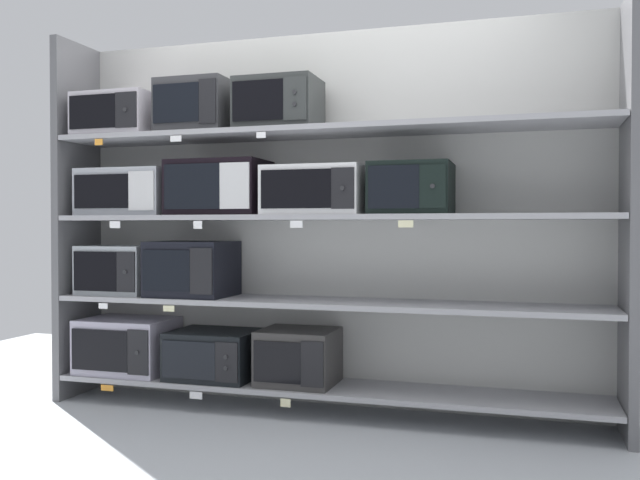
% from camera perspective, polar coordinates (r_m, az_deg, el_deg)
% --- Properties ---
extents(ground, '(7.19, 6.00, 0.02)m').
position_cam_1_polar(ground, '(3.16, -5.56, -18.93)').
color(ground, '#B2B7BC').
extents(back_panel, '(3.39, 0.04, 2.24)m').
position_cam_1_polar(back_panel, '(4.14, 0.96, 1.76)').
color(back_panel, '#B2B2AD').
rests_on(back_panel, ground).
extents(upright_left, '(0.05, 0.44, 2.24)m').
position_cam_1_polar(upright_left, '(4.65, -19.55, 1.63)').
color(upright_left, '#5B5B5E').
rests_on(upright_left, ground).
extents(upright_right, '(0.05, 0.44, 2.24)m').
position_cam_1_polar(upright_right, '(3.77, 24.34, 1.72)').
color(upright_right, '#5B5B5E').
rests_on(upright_right, ground).
extents(shelf_0, '(3.19, 0.44, 0.03)m').
position_cam_1_polar(shelf_0, '(4.01, 0.00, -12.18)').
color(shelf_0, '#99999E').
rests_on(shelf_0, ground).
extents(microwave_0, '(0.55, 0.42, 0.33)m').
position_cam_1_polar(microwave_0, '(4.50, -15.71, -8.42)').
color(microwave_0, '#A09BAF').
rests_on(microwave_0, shelf_0).
extents(microwave_1, '(0.50, 0.43, 0.28)m').
position_cam_1_polar(microwave_1, '(4.21, -8.79, -9.38)').
color(microwave_1, black).
rests_on(microwave_1, shelf_0).
extents(microwave_2, '(0.43, 0.39, 0.31)m').
position_cam_1_polar(microwave_2, '(4.01, -1.82, -9.67)').
color(microwave_2, '#32302F').
rests_on(microwave_2, shelf_0).
extents(price_tag_0, '(0.08, 0.00, 0.03)m').
position_cam_1_polar(price_tag_0, '(4.36, -17.28, -11.67)').
color(price_tag_0, orange).
extents(price_tag_1, '(0.08, 0.00, 0.04)m').
position_cam_1_polar(price_tag_1, '(4.07, -10.28, -12.60)').
color(price_tag_1, white).
extents(price_tag_2, '(0.06, 0.00, 0.04)m').
position_cam_1_polar(price_tag_2, '(3.86, -2.89, -13.38)').
color(price_tag_2, beige).
extents(shelf_1, '(3.19, 0.44, 0.03)m').
position_cam_1_polar(shelf_1, '(3.93, 0.00, -5.24)').
color(shelf_1, '#99999E').
extents(microwave_3, '(0.45, 0.36, 0.30)m').
position_cam_1_polar(microwave_3, '(4.47, -16.32, -2.39)').
color(microwave_3, '#9DA5AA').
rests_on(microwave_3, shelf_1).
extents(microwave_4, '(0.47, 0.40, 0.33)m').
position_cam_1_polar(microwave_4, '(4.22, -10.57, -2.36)').
color(microwave_4, black).
rests_on(microwave_4, shelf_1).
extents(price_tag_3, '(0.06, 0.00, 0.03)m').
position_cam_1_polar(price_tag_3, '(4.29, -17.59, -5.25)').
color(price_tag_3, white).
extents(price_tag_4, '(0.07, 0.00, 0.03)m').
position_cam_1_polar(price_tag_4, '(4.06, -12.47, -5.59)').
color(price_tag_4, beige).
extents(shelf_2, '(3.19, 0.44, 0.03)m').
position_cam_1_polar(shelf_2, '(3.91, 0.00, 1.89)').
color(shelf_2, '#99999E').
extents(microwave_5, '(0.58, 0.35, 0.29)m').
position_cam_1_polar(microwave_5, '(4.43, -15.64, 3.83)').
color(microwave_5, '#A0A5AD').
rests_on(microwave_5, shelf_2).
extents(microwave_6, '(0.56, 0.38, 0.33)m').
position_cam_1_polar(microwave_6, '(4.13, -8.38, 4.30)').
color(microwave_6, black).
rests_on(microwave_6, shelf_2).
extents(microwave_7, '(0.56, 0.43, 0.28)m').
position_cam_1_polar(microwave_7, '(3.91, -0.26, 4.13)').
color(microwave_7, silver).
rests_on(microwave_7, shelf_2).
extents(microwave_8, '(0.43, 0.41, 0.28)m').
position_cam_1_polar(microwave_8, '(3.79, 7.64, 4.26)').
color(microwave_8, black).
rests_on(microwave_8, shelf_2).
extents(price_tag_5, '(0.07, 0.00, 0.04)m').
position_cam_1_polar(price_tag_5, '(4.22, -16.69, 1.24)').
color(price_tag_5, white).
extents(price_tag_6, '(0.05, 0.00, 0.05)m').
position_cam_1_polar(price_tag_6, '(3.95, -10.13, 1.25)').
color(price_tag_6, white).
extents(price_tag_7, '(0.07, 0.00, 0.04)m').
position_cam_1_polar(price_tag_7, '(3.71, -1.98, 1.32)').
color(price_tag_7, white).
extents(price_tag_8, '(0.08, 0.00, 0.04)m').
position_cam_1_polar(price_tag_8, '(3.57, 7.14, 1.34)').
color(price_tag_8, beige).
extents(shelf_3, '(3.19, 0.44, 0.03)m').
position_cam_1_polar(shelf_3, '(3.94, 0.00, 9.00)').
color(shelf_3, '#99999E').
extents(microwave_9, '(0.48, 0.43, 0.26)m').
position_cam_1_polar(microwave_9, '(4.50, -16.19, 9.84)').
color(microwave_9, '#BDB7C0').
rests_on(microwave_9, shelf_3).
extents(microwave_10, '(0.42, 0.37, 0.32)m').
position_cam_1_polar(microwave_10, '(4.25, -10.12, 10.78)').
color(microwave_10, '#343437').
rests_on(microwave_10, shelf_3).
extents(microwave_11, '(0.47, 0.35, 0.30)m').
position_cam_1_polar(microwave_11, '(4.04, -3.47, 11.15)').
color(microwave_11, '#2D3130').
rests_on(microwave_11, shelf_3).
extents(price_tag_9, '(0.05, 0.00, 0.04)m').
position_cam_1_polar(price_tag_9, '(4.31, -17.92, 7.76)').
color(price_tag_9, orange).
extents(price_tag_10, '(0.07, 0.00, 0.03)m').
position_cam_1_polar(price_tag_10, '(4.04, -11.90, 8.26)').
color(price_tag_10, white).
extents(price_tag_11, '(0.05, 0.00, 0.03)m').
position_cam_1_polar(price_tag_11, '(3.82, -4.92, 8.70)').
color(price_tag_11, white).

